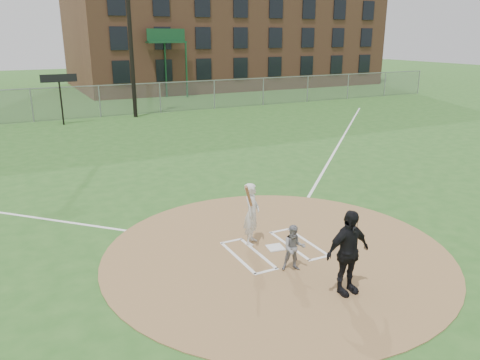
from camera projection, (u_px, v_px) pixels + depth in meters
name	position (u px, v px, depth m)	size (l,w,h in m)	color
ground	(277.00, 253.00, 11.41)	(140.00, 140.00, 0.00)	#29581E
dirt_circle	(277.00, 252.00, 11.41)	(8.40, 8.40, 0.02)	#987347
home_plate	(275.00, 248.00, 11.60)	(0.40, 0.40, 0.03)	silver
foul_line_first	(340.00, 143.00, 22.94)	(0.10, 24.00, 0.01)	white
catcher	(294.00, 248.00, 10.38)	(0.52, 0.40, 1.07)	gray
umpire	(348.00, 252.00, 9.36)	(1.05, 0.44, 1.79)	black
batters_boxes	(274.00, 249.00, 11.53)	(2.08, 1.88, 0.01)	white
batter_at_plate	(252.00, 214.00, 11.65)	(0.86, 0.99, 1.78)	silver
outfield_fence	(100.00, 101.00, 29.87)	(56.08, 0.08, 2.03)	slate
brick_warehouse	(222.00, 10.00, 48.42)	(30.00, 17.17, 15.00)	brown
light_pole	(128.00, 8.00, 28.21)	(1.20, 0.30, 12.22)	black
scoreboard_sign	(59.00, 84.00, 26.86)	(2.00, 0.10, 2.93)	black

